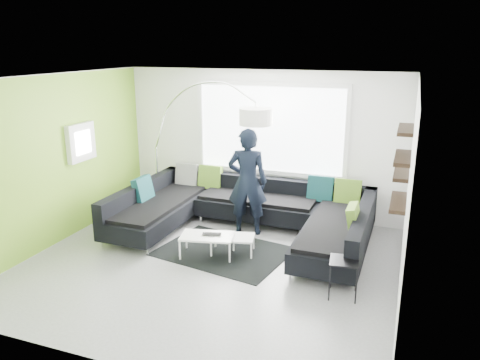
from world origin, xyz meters
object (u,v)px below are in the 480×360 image
(coffee_table, at_px, (220,244))
(laptop, at_px, (211,235))
(arc_lamp, at_px, (156,147))
(person, at_px, (247,182))
(side_table, at_px, (343,278))
(sectional_sofa, at_px, (243,216))

(coffee_table, distance_m, laptop, 0.24)
(arc_lamp, distance_m, person, 2.12)
(coffee_table, relative_size, arc_lamp, 0.40)
(arc_lamp, bearing_deg, side_table, -17.14)
(side_table, xyz_separation_m, person, (-1.93, 1.63, 0.69))
(coffee_table, xyz_separation_m, arc_lamp, (-1.94, 1.45, 1.14))
(coffee_table, bearing_deg, side_table, -29.70)
(laptop, bearing_deg, person, 64.04)
(sectional_sofa, bearing_deg, laptop, -102.41)
(sectional_sofa, xyz_separation_m, arc_lamp, (-2.05, 0.69, 0.91))
(side_table, height_order, person, person)
(laptop, bearing_deg, sectional_sofa, 61.10)
(person, bearing_deg, coffee_table, 71.55)
(coffee_table, height_order, person, person)
(arc_lamp, relative_size, person, 1.39)
(laptop, bearing_deg, coffee_table, 34.24)
(sectional_sofa, bearing_deg, side_table, -35.09)
(sectional_sofa, height_order, coffee_table, sectional_sofa)
(arc_lamp, xyz_separation_m, person, (2.04, -0.43, -0.37))
(sectional_sofa, xyz_separation_m, side_table, (1.93, -1.38, -0.14))
(arc_lamp, bearing_deg, coffee_table, -26.40)
(arc_lamp, bearing_deg, person, -1.62)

